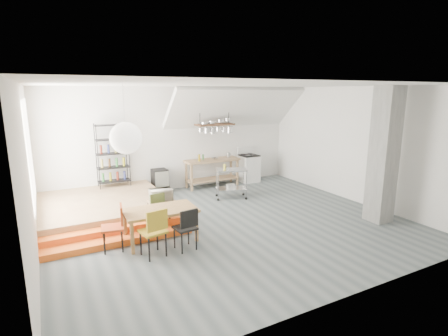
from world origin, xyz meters
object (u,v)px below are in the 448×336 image
stove (249,168)px  mini_fridge (160,181)px  dining_table (160,213)px  rolling_cart (231,179)px

stove → mini_fridge: size_ratio=1.57×
stove → dining_table: 5.40m
dining_table → rolling_cart: rolling_cart is taller
rolling_cart → mini_fridge: size_ratio=1.31×
rolling_cart → dining_table: bearing=-124.6°
stove → dining_table: stove is taller
rolling_cart → mini_fridge: 2.24m
rolling_cart → mini_fridge: bearing=159.1°
rolling_cart → stove: bearing=64.4°
mini_fridge → rolling_cart: bearing=-41.2°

